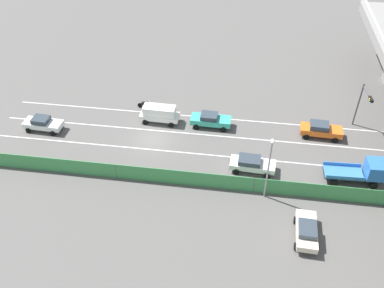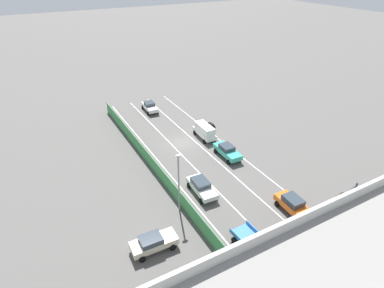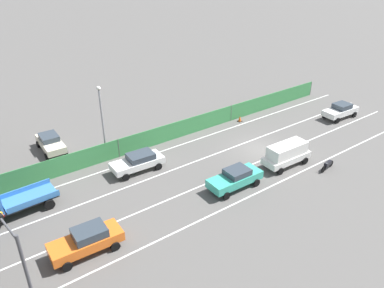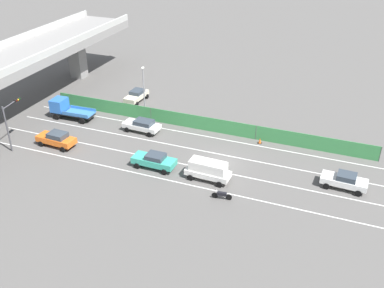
% 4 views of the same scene
% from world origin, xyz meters
% --- Properties ---
extents(ground_plane, '(300.00, 300.00, 0.00)m').
position_xyz_m(ground_plane, '(0.00, 0.00, 0.00)').
color(ground_plane, '#565451').
extents(lane_line_left_edge, '(0.14, 45.34, 0.01)m').
position_xyz_m(lane_line_left_edge, '(-5.17, 4.67, 0.00)').
color(lane_line_left_edge, silver).
rests_on(lane_line_left_edge, ground).
extents(lane_line_mid_left, '(0.14, 45.34, 0.01)m').
position_xyz_m(lane_line_mid_left, '(-1.72, 4.67, 0.00)').
color(lane_line_mid_left, silver).
rests_on(lane_line_mid_left, ground).
extents(lane_line_mid_right, '(0.14, 45.34, 0.01)m').
position_xyz_m(lane_line_mid_right, '(1.72, 4.67, 0.00)').
color(lane_line_mid_right, silver).
rests_on(lane_line_mid_right, ground).
extents(lane_line_right_edge, '(0.14, 45.34, 0.01)m').
position_xyz_m(lane_line_right_edge, '(5.17, 4.67, 0.00)').
color(lane_line_right_edge, silver).
rests_on(lane_line_right_edge, ground).
extents(green_fence, '(0.10, 41.44, 1.83)m').
position_xyz_m(green_fence, '(6.60, 4.67, 0.92)').
color(green_fence, '#3D8E4C').
rests_on(green_fence, ground).
extents(car_sedan_white, '(2.13, 4.50, 1.65)m').
position_xyz_m(car_sedan_white, '(-0.07, -12.84, 0.90)').
color(car_sedan_white, white).
rests_on(car_sedan_white, ground).
extents(car_taxi_orange, '(2.15, 4.69, 1.74)m').
position_xyz_m(car_taxi_orange, '(-3.35, 18.75, 0.95)').
color(car_taxi_orange, orange).
rests_on(car_taxi_orange, ground).
extents(car_hatchback_white, '(2.21, 4.67, 1.56)m').
position_xyz_m(car_hatchback_white, '(3.49, 11.23, 0.88)').
color(car_hatchback_white, silver).
rests_on(car_hatchback_white, ground).
extents(car_taxi_teal, '(2.05, 4.70, 1.66)m').
position_xyz_m(car_taxi_teal, '(-3.49, 6.22, 0.91)').
color(car_taxi_teal, teal).
rests_on(car_taxi_teal, ground).
extents(car_van_white, '(2.07, 4.65, 2.09)m').
position_xyz_m(car_van_white, '(-3.54, 0.18, 1.19)').
color(car_van_white, silver).
rests_on(car_van_white, ground).
extents(flatbed_truck_blue, '(2.52, 5.68, 2.46)m').
position_xyz_m(flatbed_truck_blue, '(3.49, 22.31, 1.27)').
color(flatbed_truck_blue, black).
rests_on(flatbed_truck_blue, ground).
extents(motorcycle, '(0.60, 1.94, 0.93)m').
position_xyz_m(motorcycle, '(-6.22, -2.19, 0.46)').
color(motorcycle, black).
rests_on(motorcycle, ground).
extents(parked_sedan_cream, '(4.37, 2.10, 1.59)m').
position_xyz_m(parked_sedan_cream, '(11.54, 16.24, 0.89)').
color(parked_sedan_cream, beige).
rests_on(parked_sedan_cream, ground).
extents(traffic_light, '(3.19, 0.62, 5.52)m').
position_xyz_m(traffic_light, '(-5.18, 22.95, 3.89)').
color(traffic_light, '#47474C').
rests_on(traffic_light, ground).
extents(street_lamp, '(0.60, 0.36, 6.99)m').
position_xyz_m(street_lamp, '(7.04, 12.62, 4.25)').
color(street_lamp, gray).
rests_on(street_lamp, ground).
extents(traffic_cone, '(0.47, 0.47, 0.67)m').
position_xyz_m(traffic_cone, '(5.87, -2.92, 0.31)').
color(traffic_cone, orange).
rests_on(traffic_cone, ground).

